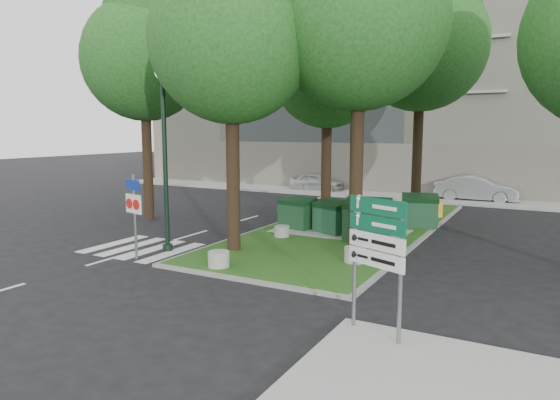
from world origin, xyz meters
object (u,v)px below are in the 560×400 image
Objects in this scene: tree_street_left at (146,47)px; dumpster_b at (332,217)px; tree_median_near_left at (234,25)px; tree_median_near_right at (363,3)px; car_white at (317,182)px; dumpster_d at (420,211)px; bollard_left at (219,259)px; car_silver at (477,189)px; bollard_mid at (282,231)px; litter_bin at (438,209)px; bollard_right at (355,255)px; traffic_sign_pole at (135,205)px; tree_median_mid at (330,60)px; dumpster_c at (367,220)px; street_lamp at (164,136)px; directional_sign at (377,245)px; tree_median_far at (424,32)px; dumpster_a at (297,213)px.

dumpster_b is at bearing 3.18° from tree_street_left.
tree_median_near_left is 0.92× the size of tree_median_near_right.
tree_median_near_left is 18.47m from car_white.
tree_street_left is at bearing 171.87° from tree_median_near_right.
car_white is (-8.12, 14.58, -7.37)m from tree_median_near_right.
bollard_left is (-3.70, -8.90, -0.42)m from dumpster_d.
car_silver is at bearing 97.64° from dumpster_b.
bollard_mid is 0.74× the size of litter_bin.
bollard_right is 6.96m from traffic_sign_pole.
car_white is (-4.62, 16.58, -6.71)m from tree_median_near_left.
car_silver is (1.88, 14.51, -7.25)m from tree_median_near_right.
dumpster_d is at bearing 4.93° from tree_median_mid.
bollard_right is 0.18× the size of car_white.
dumpster_d reaches higher than bollard_mid.
bollard_right is at bearing -60.47° from tree_median_mid.
dumpster_c is at bearing 102.26° from bollard_right.
tree_median_mid reaches higher than litter_bin.
litter_bin is (0.20, 2.75, -0.27)m from dumpster_d.
bollard_left is 4.51m from bollard_mid.
tree_median_mid is at bearing -143.12° from litter_bin.
bollard_right is at bearing 35.89° from bollard_left.
tree_median_near_right is (3.50, 2.00, 0.67)m from tree_median_near_left.
traffic_sign_pole is at bearing -136.10° from tree_median_near_left.
street_lamp is at bearing -150.42° from dumpster_c.
litter_bin is (4.61, 9.58, -6.82)m from tree_median_near_left.
directional_sign is (5.70, -11.06, -5.09)m from tree_median_mid.
directional_sign is 0.74× the size of car_white.
street_lamp reaches higher than car_white.
dumpster_c is at bearing -151.35° from car_white.
tree_median_near_right is at bearing -91.53° from tree_median_far.
dumpster_d reaches higher than litter_bin.
traffic_sign_pole reaches higher than litter_bin.
tree_median_near_right is 7.63× the size of dumpster_a.
tree_median_far is 12.76m from street_lamp.
dumpster_a reaches higher than bollard_left.
car_silver reaches higher than bollard_mid.
tree_median_far is 12.29m from tree_street_left.
street_lamp reaches higher than car_silver.
tree_median_mid is 8.27m from litter_bin.
directional_sign is 23.78m from car_white.
tree_median_near_right is 0.96× the size of tree_median_far.
tree_median_mid is 7.45m from dumpster_c.
car_white is at bearing 117.69° from dumpster_d.
dumpster_d is (4.27, 2.67, 0.04)m from dumpster_a.
tree_median_mid is at bearing 88.21° from bollard_mid.
dumpster_c is 15.42m from car_white.
dumpster_d is at bearing 172.71° from car_silver.
car_white is at bearing 79.69° from tree_street_left.
traffic_sign_pole is at bearing -120.40° from litter_bin.
directional_sign is (2.86, -7.93, 1.05)m from dumpster_c.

